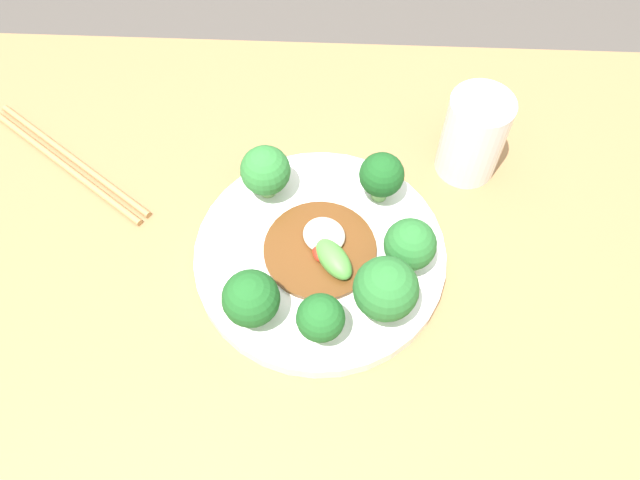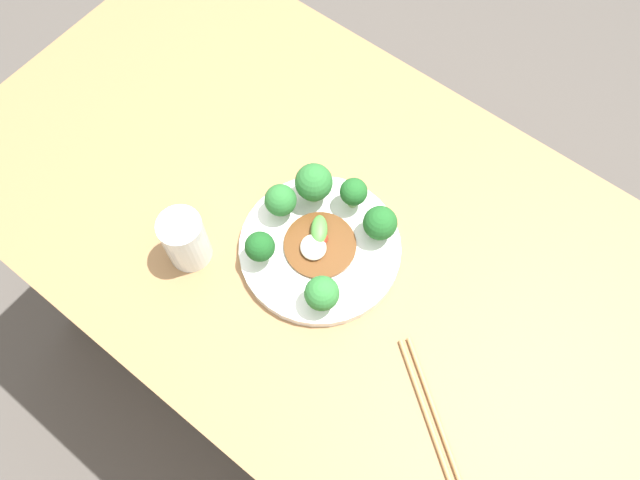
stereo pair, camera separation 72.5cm
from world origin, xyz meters
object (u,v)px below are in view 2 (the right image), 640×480
Objects in this scene: stirfry_center at (318,242)px; broccoli_north at (354,192)px; plate at (320,248)px; chopsticks at (434,422)px; drinking_glass at (185,240)px; broccoli_southwest at (260,247)px; broccoli_west at (281,201)px; broccoli_northeast at (380,223)px; broccoli_northwest at (314,183)px; broccoli_southeast at (322,294)px.

broccoli_north is at bearing 90.04° from stirfry_center.
plate reaches higher than chopsticks.
drinking_glass is 0.43m from chopsticks.
broccoli_west is at bearing 108.15° from broccoli_southwest.
broccoli_west and broccoli_southwest have the same top height.
drinking_glass is at bearing -124.86° from broccoli_north.
broccoli_northeast is 0.55× the size of stirfry_center.
broccoli_north reaches higher than plate.
plate is 4.18× the size of broccoli_southwest.
broccoli_north reaches higher than chopsticks.
broccoli_southwest is at bearing -128.04° from stirfry_center.
broccoli_northwest reaches higher than broccoli_west.
plate is at bearing -45.80° from broccoli_northwest.
broccoli_southwest is (-0.05, -0.15, -0.00)m from broccoli_north.
drinking_glass is (-0.09, -0.06, -0.00)m from broccoli_southwest.
drinking_glass is at bearing -117.24° from broccoli_west.
broccoli_northwest is at bearing 90.86° from broccoli_southwest.
broccoli_west is 0.82× the size of broccoli_northwest.
broccoli_northeast reaches higher than stirfry_center.
broccoli_northeast is 0.83× the size of broccoli_northwest.
broccoli_southwest is at bearing 31.09° from drinking_glass.
broccoli_southeast is at bearing -68.67° from broccoli_north.
broccoli_west is at bearing 150.56° from broccoli_southeast.
stirfry_center is (-0.06, -0.07, -0.03)m from broccoli_northeast.
drinking_glass is at bearing -139.78° from stirfry_center.
broccoli_north is 0.54× the size of stirfry_center.
broccoli_northwest is (0.02, 0.05, 0.01)m from broccoli_west.
stirfry_center is (0.05, -0.06, -0.04)m from broccoli_northwest.
broccoli_northeast is 1.03× the size of broccoli_north.
broccoli_southeast is 0.62× the size of drinking_glass.
broccoli_west is at bearing 173.02° from plate.
broccoli_northwest is at bearing 63.42° from drinking_glass.
broccoli_southwest reaches higher than chopsticks.
plate is at bearing -7.15° from stirfry_center.
broccoli_north reaches higher than stirfry_center.
broccoli_west is at bearing -135.36° from broccoli_north.
drinking_glass is (-0.20, -0.05, -0.00)m from broccoli_southeast.
broccoli_northeast is at bearing 23.45° from broccoli_west.
broccoli_north is 1.01× the size of broccoli_southwest.
drinking_glass is at bearing -148.91° from broccoli_southwest.
plate is 0.20m from drinking_glass.
stirfry_center is (-0.06, 0.07, -0.03)m from broccoli_southeast.
broccoli_northwest is (-0.11, -0.01, 0.01)m from broccoli_northeast.
broccoli_west is 0.29× the size of chopsticks.
stirfry_center reaches higher than plate.
chopsticks is (0.28, -0.19, -0.05)m from broccoli_north.
broccoli_west reaches higher than stirfry_center.
broccoli_west is 0.06m from broccoli_northwest.
stirfry_center is at bearing -89.96° from broccoli_north.
broccoli_northeast reaches higher than broccoli_southwest.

